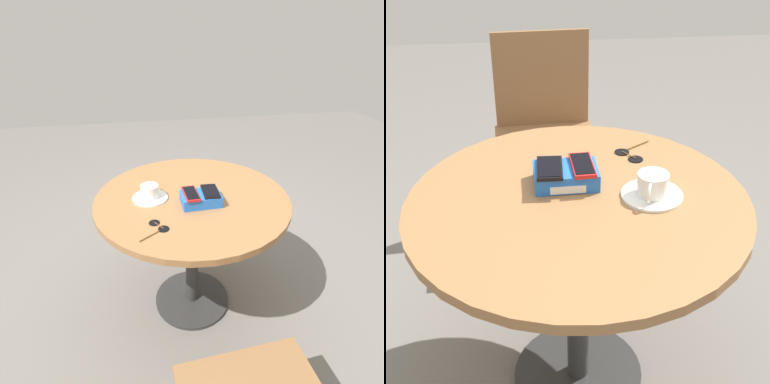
# 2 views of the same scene
# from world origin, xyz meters

# --- Properties ---
(ground_plane) EXTENTS (8.00, 8.00, 0.00)m
(ground_plane) POSITION_xyz_m (0.00, 0.00, 0.00)
(ground_plane) COLOR slate
(round_table) EXTENTS (0.94, 0.94, 0.72)m
(round_table) POSITION_xyz_m (0.00, 0.00, 0.59)
(round_table) COLOR #2D2D2D
(round_table) RESTS_ON ground_plane
(phone_box) EXTENTS (0.18, 0.13, 0.05)m
(phone_box) POSITION_xyz_m (-0.03, 0.08, 0.74)
(phone_box) COLOR blue
(phone_box) RESTS_ON round_table
(phone_black) EXTENTS (0.08, 0.13, 0.01)m
(phone_black) POSITION_xyz_m (-0.07, 0.07, 0.77)
(phone_black) COLOR black
(phone_black) RESTS_ON phone_box
(phone_red) EXTENTS (0.07, 0.14, 0.01)m
(phone_red) POSITION_xyz_m (0.02, 0.08, 0.77)
(phone_red) COLOR red
(phone_red) RESTS_ON phone_box
(saucer) EXTENTS (0.17, 0.17, 0.01)m
(saucer) POSITION_xyz_m (0.20, -0.01, 0.72)
(saucer) COLOR white
(saucer) RESTS_ON round_table
(coffee_cup) EXTENTS (0.09, 0.11, 0.06)m
(coffee_cup) POSITION_xyz_m (0.20, -0.01, 0.76)
(coffee_cup) COLOR white
(coffee_cup) RESTS_ON saucer
(sunglasses) EXTENTS (0.12, 0.14, 0.01)m
(sunglasses) POSITION_xyz_m (0.19, 0.23, 0.72)
(sunglasses) COLOR black
(sunglasses) RESTS_ON round_table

